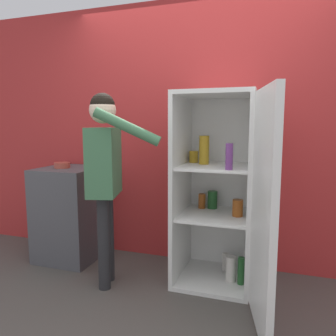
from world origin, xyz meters
The scene contains 6 objects.
ground_plane centered at (0.00, 0.00, 0.00)m, with size 12.00×12.00×0.00m, color #4C4742.
wall_back centered at (0.00, 0.98, 1.27)m, with size 7.00×0.06×2.55m.
refrigerator centered at (0.33, 0.52, 0.81)m, with size 0.84×1.29×1.64m.
person centered at (-0.63, 0.23, 1.05)m, with size 0.70×0.51×1.63m.
counter centered at (-1.27, 0.63, 0.47)m, with size 0.58×0.60×0.94m.
bowl centered at (-1.32, 0.60, 0.97)m, with size 0.16×0.16×0.06m.
Camera 1 is at (0.72, -2.15, 1.37)m, focal length 35.00 mm.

